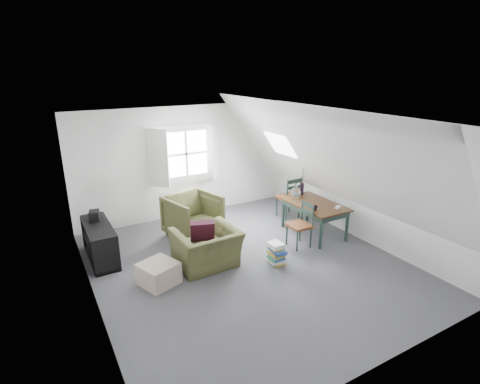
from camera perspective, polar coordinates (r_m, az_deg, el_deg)
floor at (r=6.67m, az=1.23°, el=-11.01°), size 5.50×5.50×0.00m
ceiling at (r=5.86m, az=1.40°, el=10.78°), size 5.50×5.50×0.00m
wall_back at (r=8.53m, az=-8.27°, el=4.52°), size 5.00×0.00×5.00m
wall_front at (r=4.25m, az=21.16°, el=-11.54°), size 5.00×0.00×5.00m
wall_left at (r=5.40m, az=-22.20°, el=-5.15°), size 0.00×5.50×5.50m
wall_right at (r=7.69m, az=17.52°, el=2.28°), size 0.00×5.50×5.50m
slope_left at (r=5.39m, az=-12.92°, el=1.73°), size 3.19×5.50×4.48m
slope_right at (r=6.90m, az=12.49°, el=5.43°), size 3.19×5.50×4.48m
dormer_window at (r=8.41m, az=-8.14°, el=5.74°), size 1.71×0.35×1.30m
skylight at (r=7.90m, az=6.17°, el=7.16°), size 0.35×0.75×0.47m
armchair_near at (r=6.67m, az=-5.04°, el=-11.12°), size 1.06×0.93×0.67m
armchair_far at (r=7.78m, az=-7.03°, el=-6.62°), size 1.15×1.17×0.88m
throw_pillow at (r=6.52m, az=-5.75°, el=-6.00°), size 0.47×0.36×0.43m
ottoman at (r=6.21m, az=-12.31°, el=-12.03°), size 0.68×0.68×0.35m
dining_table at (r=7.74m, az=11.28°, el=-2.30°), size 0.81×1.34×0.67m
demijohn at (r=7.90m, az=8.44°, el=-0.03°), size 0.22×0.22×0.31m
vase_twigs at (r=8.12m, az=9.41°, el=0.56°), size 0.08×0.09×0.65m
cup at (r=7.35m, az=11.36°, el=-2.72°), size 0.10×0.10×0.09m
paper_box at (r=7.53m, az=14.71°, el=-2.28°), size 0.15×0.12×0.04m
dining_chair_far at (r=8.52m, az=7.50°, el=-0.73°), size 0.45×0.45×0.96m
dining_chair_near at (r=7.23m, az=9.24°, el=-4.88°), size 0.40×0.40×0.86m
media_shelf at (r=7.15m, az=-20.50°, el=-7.50°), size 0.43×1.28×0.65m
electronics_box at (r=7.25m, az=-21.30°, el=-3.43°), size 0.23×0.27×0.19m
magazine_stack at (r=6.65m, az=5.57°, el=-9.28°), size 0.29×0.34×0.39m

